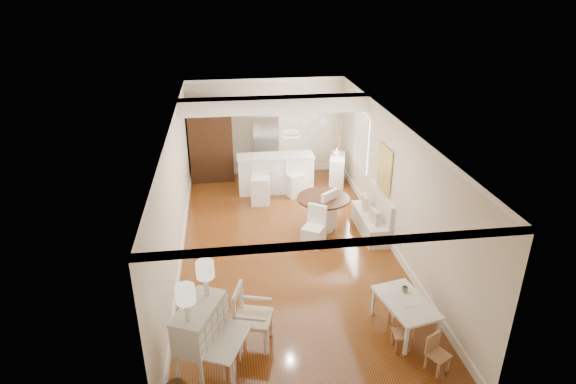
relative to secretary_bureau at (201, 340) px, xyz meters
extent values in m
plane|color=brown|center=(1.70, 3.32, -0.60)|extent=(9.00, 9.00, 0.00)
cube|color=white|center=(1.70, 3.32, 2.20)|extent=(4.50, 9.00, 0.04)
cube|color=beige|center=(1.70, 7.82, 0.80)|extent=(4.50, 0.04, 2.80)
cube|color=beige|center=(1.70, -1.18, 0.80)|extent=(4.50, 0.04, 2.80)
cube|color=beige|center=(-0.55, 3.32, 0.80)|extent=(0.04, 9.00, 2.80)
cube|color=beige|center=(3.95, 3.32, 0.80)|extent=(0.04, 9.00, 2.80)
cube|color=white|center=(1.70, 5.52, 2.02)|extent=(4.50, 0.45, 0.36)
cube|color=tan|center=(3.92, 3.82, 0.95)|extent=(0.04, 0.84, 1.04)
cube|color=white|center=(3.93, 5.72, 0.95)|extent=(0.04, 1.10, 1.40)
cylinder|color=#381E11|center=(0.50, 7.80, 1.25)|extent=(0.30, 0.03, 0.30)
cylinder|color=white|center=(1.70, 2.82, 2.15)|extent=(0.36, 0.36, 0.08)
cube|color=silver|center=(0.00, 0.00, 0.00)|extent=(1.24, 1.25, 1.19)
cube|color=silver|center=(0.79, 0.51, -0.08)|extent=(0.73, 0.73, 1.03)
cube|color=white|center=(3.27, 0.50, -0.31)|extent=(0.91, 1.26, 0.57)
cube|color=#9C6D46|center=(3.09, 0.09, -0.31)|extent=(0.30, 0.30, 0.58)
cube|color=#A67D4B|center=(3.21, 0.60, -0.30)|extent=(0.29, 0.29, 0.58)
cube|color=#B07E50|center=(3.45, -0.44, -0.29)|extent=(0.39, 0.39, 0.60)
cube|color=silver|center=(3.69, 3.82, -0.11)|extent=(0.52, 1.60, 0.98)
cylinder|color=#452516|center=(2.63, 4.10, -0.19)|extent=(1.27, 1.27, 0.82)
cube|color=white|center=(2.29, 3.41, -0.15)|extent=(0.60, 0.61, 0.90)
cube|color=white|center=(2.61, 4.13, -0.09)|extent=(0.69, 0.69, 1.02)
cube|color=white|center=(1.80, 6.42, -0.08)|extent=(2.05, 0.65, 1.03)
cube|color=white|center=(1.32, 5.68, -0.02)|extent=(0.51, 0.51, 1.16)
cube|color=white|center=(2.27, 6.04, -0.11)|extent=(0.50, 0.50, 0.98)
cube|color=#381E11|center=(0.10, 7.50, 0.55)|extent=(1.20, 0.60, 2.30)
imported|color=silver|center=(2.00, 7.47, 0.30)|extent=(0.75, 0.65, 1.80)
cube|color=white|center=(3.56, 6.67, -0.17)|extent=(0.61, 0.96, 0.84)
imported|color=#5E9B5A|center=(3.35, 0.77, 0.02)|extent=(0.14, 0.14, 0.08)
imported|color=white|center=(3.52, 6.71, 0.36)|extent=(0.25, 0.25, 0.22)
camera|label=1|loc=(0.51, -5.56, 4.81)|focal=30.00mm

